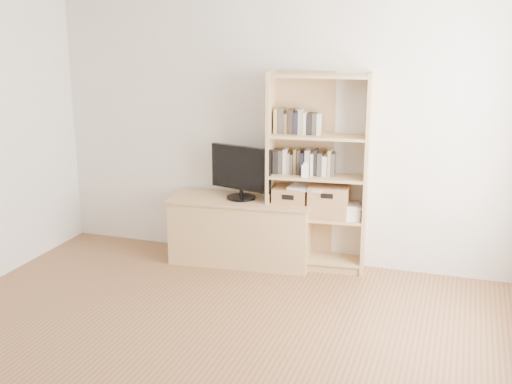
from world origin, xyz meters
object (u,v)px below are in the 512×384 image
at_px(basket_left, 291,201).
at_px(tv_stand, 241,231).
at_px(bookshelf, 318,173).
at_px(baby_monitor, 305,171).
at_px(basket_right, 329,201).
at_px(television, 241,172).
at_px(laptop, 308,187).

bearing_deg(basket_left, tv_stand, -176.03).
xyz_separation_m(bookshelf, baby_monitor, (-0.09, -0.11, 0.04)).
bearing_deg(bookshelf, baby_monitor, -135.00).
relative_size(tv_stand, bookshelf, 0.72).
distance_m(tv_stand, basket_right, 0.90).
xyz_separation_m(basket_left, basket_right, (0.35, 0.03, 0.02)).
bearing_deg(baby_monitor, bookshelf, 40.15).
xyz_separation_m(tv_stand, baby_monitor, (0.62, -0.03, 0.64)).
height_order(television, basket_right, television).
height_order(tv_stand, basket_right, basket_right).
bearing_deg(laptop, basket_right, 15.97).
xyz_separation_m(baby_monitor, basket_left, (-0.15, 0.08, -0.31)).
distance_m(basket_left, basket_right, 0.35).
height_order(basket_left, laptop, laptop).
bearing_deg(tv_stand, bookshelf, 1.20).
relative_size(baby_monitor, basket_right, 0.32).
height_order(bookshelf, baby_monitor, bookshelf).
distance_m(bookshelf, basket_left, 0.37).
relative_size(bookshelf, basket_right, 5.07).
bearing_deg(bookshelf, television, -178.77).
xyz_separation_m(basket_left, laptop, (0.16, -0.00, 0.14)).
relative_size(baby_monitor, basket_left, 0.37).
distance_m(tv_stand, baby_monitor, 0.89).
xyz_separation_m(baby_monitor, basket_right, (0.20, 0.12, -0.29)).
xyz_separation_m(tv_stand, television, (0.00, 0.00, 0.58)).
distance_m(baby_monitor, laptop, 0.19).
bearing_deg(tv_stand, television, 0.00).
xyz_separation_m(basket_right, laptop, (-0.19, -0.04, 0.12)).
height_order(tv_stand, television, television).
relative_size(television, basket_right, 1.78).
height_order(television, laptop, television).
bearing_deg(basket_right, tv_stand, -178.11).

